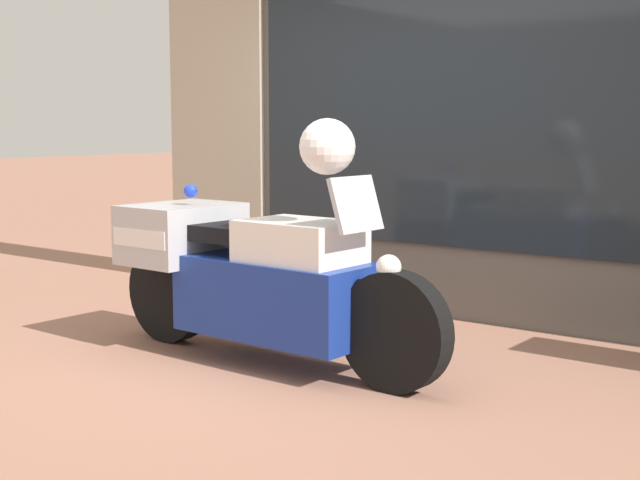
% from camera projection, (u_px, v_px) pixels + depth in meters
% --- Properties ---
extents(ground_plane, '(60.00, 60.00, 0.00)m').
position_uv_depth(ground_plane, '(269.00, 365.00, 5.42)').
color(ground_plane, '#9E6B56').
extents(shop_building, '(5.25, 0.55, 4.12)m').
position_uv_depth(shop_building, '(389.00, 45.00, 7.00)').
color(shop_building, '#56514C').
rests_on(shop_building, ground).
extents(window_display, '(3.73, 0.30, 1.93)m').
position_uv_depth(window_display, '(489.00, 257.00, 6.70)').
color(window_display, slate).
rests_on(window_display, ground).
extents(paramedic_motorcycle, '(2.49, 0.75, 1.17)m').
position_uv_depth(paramedic_motorcycle, '(252.00, 273.00, 5.48)').
color(paramedic_motorcycle, black).
rests_on(paramedic_motorcycle, ground).
extents(white_helmet, '(0.32, 0.32, 0.32)m').
position_uv_depth(white_helmet, '(327.00, 147.00, 5.01)').
color(white_helmet, white).
rests_on(white_helmet, paramedic_motorcycle).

